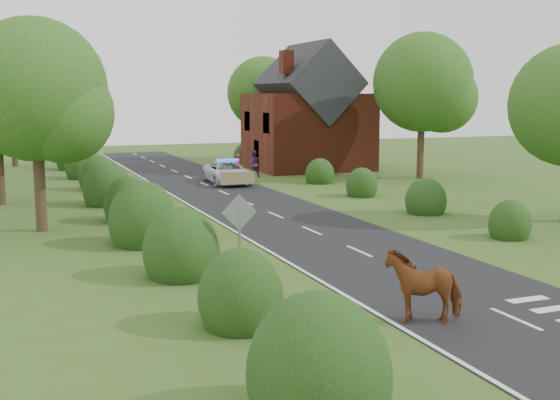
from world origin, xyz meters
name	(u,v)px	position (x,y,z in m)	size (l,w,h in m)	color
ground	(423,280)	(0.00, 0.00, 0.00)	(120.00, 120.00, 0.00)	#3B5916
road	(254,206)	(0.00, 15.00, 0.01)	(6.00, 70.00, 0.02)	black
road_markings	(235,214)	(-1.60, 12.93, 0.03)	(4.96, 70.00, 0.01)	white
hedgerow_left	(131,208)	(-6.51, 11.69, 0.75)	(2.75, 50.41, 3.00)	#163314
hedgerow_right	(411,198)	(6.60, 11.21, 0.55)	(2.10, 45.78, 2.10)	#163314
tree_left_a	(42,96)	(-9.75, 11.86, 5.34)	(5.74, 5.60, 8.38)	#332316
tree_left_b	(1,102)	(-11.25, 19.86, 5.04)	(5.74, 5.60, 8.07)	#332316
tree_left_d	(15,92)	(-10.23, 39.85, 5.64)	(6.15, 6.00, 8.89)	#332316
tree_right_b	(428,86)	(14.29, 21.84, 5.94)	(6.56, 6.40, 9.40)	#332316
tree_right_c	(267,96)	(9.27, 37.85, 5.34)	(6.15, 6.00, 8.58)	#332316
road_sign	(239,224)	(-5.00, 2.00, 1.65)	(1.06, 0.08, 2.53)	gray
house	(308,117)	(9.49, 30.00, 3.79)	(8.00, 7.40, 9.17)	#612213
cow	(423,290)	(-2.08, -3.16, 0.72)	(1.08, 2.04, 1.45)	#582516
police_van	(227,172)	(1.44, 23.91, 0.68)	(2.54, 5.08, 1.51)	silver
pedestrian_red	(238,166)	(2.95, 26.51, 0.80)	(0.58, 0.38, 1.59)	#BA2943
pedestrian_purple	(253,164)	(4.05, 26.49, 0.89)	(0.86, 0.67, 1.78)	#422054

